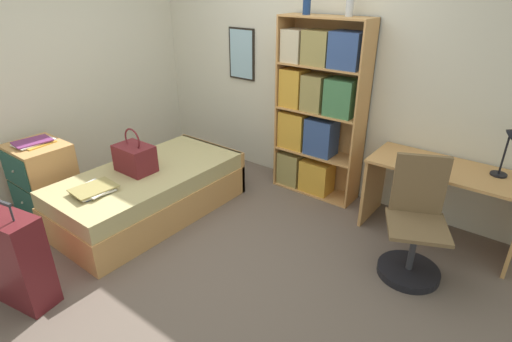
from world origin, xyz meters
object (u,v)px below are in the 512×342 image
(bookcase, at_px, (315,111))
(bottle_green, at_px, (307,6))
(handbag, at_px, (135,158))
(desk, at_px, (443,189))
(dresser, at_px, (43,178))
(bed, at_px, (151,192))
(book_stack_on_bed, at_px, (94,190))
(suitcase, at_px, (14,259))
(desk_chair, at_px, (413,239))
(bottle_brown, at_px, (350,4))
(magazine_pile_on_dresser, at_px, (34,142))

(bookcase, bearing_deg, bottle_green, -175.32)
(handbag, height_order, desk, handbag)
(dresser, distance_m, bookcase, 2.83)
(bed, distance_m, book_stack_on_bed, 0.64)
(suitcase, distance_m, desk_chair, 2.98)
(bottle_brown, relative_size, desk_chair, 0.29)
(suitcase, distance_m, bookcase, 2.95)
(suitcase, xyz_separation_m, bottle_brown, (1.06, 2.82, 1.59))
(handbag, xyz_separation_m, bookcase, (1.10, 1.48, 0.32))
(bottle_brown, bearing_deg, desk, -7.88)
(bed, xyz_separation_m, book_stack_on_bed, (-0.01, -0.58, 0.27))
(suitcase, bearing_deg, bottle_green, 76.86)
(bed, relative_size, desk, 1.46)
(bottle_green, distance_m, desk, 2.09)
(magazine_pile_on_dresser, xyz_separation_m, desk, (3.32, 1.89, -0.23))
(dresser, distance_m, desk_chair, 3.50)
(suitcase, relative_size, bottle_brown, 3.02)
(bottle_green, height_order, bottle_brown, bottle_brown)
(desk, bearing_deg, bottle_brown, 172.12)
(bookcase, distance_m, bottle_brown, 1.06)
(bed, relative_size, suitcase, 2.17)
(dresser, bearing_deg, bottle_green, 48.90)
(handbag, xyz_separation_m, magazine_pile_on_dresser, (-0.84, -0.53, 0.12))
(desk, height_order, desk_chair, desk_chair)
(dresser, height_order, magazine_pile_on_dresser, magazine_pile_on_dresser)
(handbag, relative_size, bottle_brown, 1.54)
(dresser, relative_size, bottle_green, 3.55)
(handbag, distance_m, bottle_brown, 2.44)
(bed, distance_m, dresser, 1.09)
(book_stack_on_bed, bearing_deg, dresser, -177.43)
(handbag, xyz_separation_m, desk, (2.47, 1.37, -0.11))
(bookcase, relative_size, desk_chair, 1.92)
(handbag, bearing_deg, bed, 44.73)
(bed, bearing_deg, bottle_brown, 48.43)
(magazine_pile_on_dresser, bearing_deg, bottle_green, 48.14)
(bed, height_order, bottle_green, bottle_green)
(bottle_green, bearing_deg, desk, -3.78)
(dresser, bearing_deg, desk_chair, 21.67)
(handbag, distance_m, magazine_pile_on_dresser, 1.00)
(dresser, bearing_deg, suitcase, -34.75)
(suitcase, bearing_deg, dresser, 145.25)
(bookcase, xyz_separation_m, bottle_brown, (0.26, 0.04, 1.03))
(bed, relative_size, handbag, 4.26)
(book_stack_on_bed, bearing_deg, bookcase, 62.46)
(dresser, height_order, desk, dresser)
(bed, height_order, dresser, dresser)
(suitcase, distance_m, magazine_pile_on_dresser, 1.43)
(book_stack_on_bed, distance_m, desk, 3.04)
(book_stack_on_bed, distance_m, dresser, 0.89)
(bottle_green, relative_size, desk_chair, 0.21)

